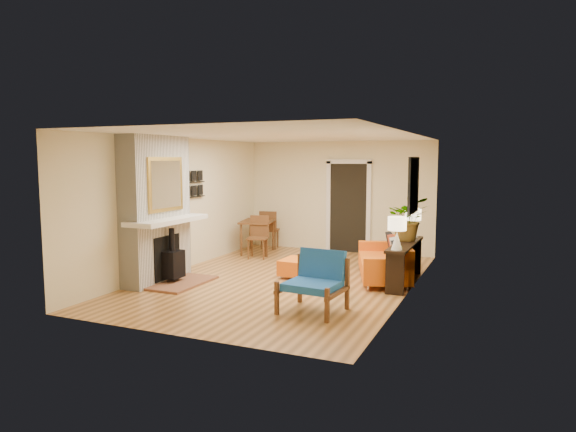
{
  "coord_description": "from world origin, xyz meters",
  "views": [
    {
      "loc": [
        3.7,
        -8.38,
        2.19
      ],
      "look_at": [
        0.0,
        0.2,
        1.15
      ],
      "focal_mm": 32.0,
      "sensor_mm": 36.0,
      "label": 1
    }
  ],
  "objects_px": {
    "dining_table": "(261,227)",
    "houseplant": "(408,219)",
    "lamp_near": "(397,229)",
    "lamp_far": "(413,219)",
    "sofa": "(388,261)",
    "console_table": "(405,251)",
    "blue_chair": "(316,278)",
    "ottoman": "(300,267)"
  },
  "relations": [
    {
      "from": "sofa",
      "to": "blue_chair",
      "type": "distance_m",
      "value": 2.4
    },
    {
      "from": "dining_table",
      "to": "lamp_far",
      "type": "distance_m",
      "value": 3.79
    },
    {
      "from": "dining_table",
      "to": "sofa",
      "type": "bearing_deg",
      "value": -23.42
    },
    {
      "from": "sofa",
      "to": "lamp_far",
      "type": "height_order",
      "value": "lamp_far"
    },
    {
      "from": "blue_chair",
      "to": "lamp_near",
      "type": "relative_size",
      "value": 1.67
    },
    {
      "from": "ottoman",
      "to": "lamp_far",
      "type": "bearing_deg",
      "value": 28.49
    },
    {
      "from": "dining_table",
      "to": "ottoman",
      "type": "bearing_deg",
      "value": -47.39
    },
    {
      "from": "blue_chair",
      "to": "lamp_near",
      "type": "xyz_separation_m",
      "value": [
        0.88,
        1.37,
        0.59
      ]
    },
    {
      "from": "houseplant",
      "to": "console_table",
      "type": "bearing_deg",
      "value": -87.81
    },
    {
      "from": "ottoman",
      "to": "sofa",
      "type": "bearing_deg",
      "value": 18.19
    },
    {
      "from": "sofa",
      "to": "houseplant",
      "type": "height_order",
      "value": "houseplant"
    },
    {
      "from": "dining_table",
      "to": "houseplant",
      "type": "xyz_separation_m",
      "value": [
        3.64,
        -1.38,
        0.51
      ]
    },
    {
      "from": "sofa",
      "to": "console_table",
      "type": "height_order",
      "value": "sofa"
    },
    {
      "from": "sofa",
      "to": "lamp_far",
      "type": "relative_size",
      "value": 3.88
    },
    {
      "from": "sofa",
      "to": "lamp_near",
      "type": "height_order",
      "value": "lamp_near"
    },
    {
      "from": "sofa",
      "to": "lamp_far",
      "type": "bearing_deg",
      "value": 55.97
    },
    {
      "from": "ottoman",
      "to": "blue_chair",
      "type": "xyz_separation_m",
      "value": [
        0.99,
        -1.84,
        0.28
      ]
    },
    {
      "from": "console_table",
      "to": "houseplant",
      "type": "xyz_separation_m",
      "value": [
        -0.01,
        0.26,
        0.55
      ]
    },
    {
      "from": "houseplant",
      "to": "blue_chair",
      "type": "bearing_deg",
      "value": -110.13
    },
    {
      "from": "dining_table",
      "to": "console_table",
      "type": "xyz_separation_m",
      "value": [
        3.65,
        -1.65,
        -0.04
      ]
    },
    {
      "from": "dining_table",
      "to": "houseplant",
      "type": "bearing_deg",
      "value": -20.84
    },
    {
      "from": "sofa",
      "to": "blue_chair",
      "type": "height_order",
      "value": "blue_chair"
    },
    {
      "from": "sofa",
      "to": "console_table",
      "type": "distance_m",
      "value": 0.48
    },
    {
      "from": "lamp_near",
      "to": "dining_table",
      "type": "bearing_deg",
      "value": 146.68
    },
    {
      "from": "dining_table",
      "to": "lamp_near",
      "type": "distance_m",
      "value": 4.39
    },
    {
      "from": "console_table",
      "to": "houseplant",
      "type": "bearing_deg",
      "value": 92.19
    },
    {
      "from": "console_table",
      "to": "lamp_far",
      "type": "distance_m",
      "value": 0.88
    },
    {
      "from": "console_table",
      "to": "lamp_near",
      "type": "height_order",
      "value": "lamp_near"
    },
    {
      "from": "blue_chair",
      "to": "ottoman",
      "type": "bearing_deg",
      "value": 118.29
    },
    {
      "from": "dining_table",
      "to": "lamp_far",
      "type": "bearing_deg",
      "value": -14.08
    },
    {
      "from": "lamp_far",
      "to": "dining_table",
      "type": "bearing_deg",
      "value": 165.92
    },
    {
      "from": "dining_table",
      "to": "lamp_near",
      "type": "xyz_separation_m",
      "value": [
        3.65,
        -2.4,
        0.45
      ]
    },
    {
      "from": "ottoman",
      "to": "blue_chair",
      "type": "relative_size",
      "value": 0.76
    },
    {
      "from": "lamp_near",
      "to": "houseplant",
      "type": "relative_size",
      "value": 0.67
    },
    {
      "from": "lamp_far",
      "to": "blue_chair",
      "type": "bearing_deg",
      "value": -107.21
    },
    {
      "from": "lamp_near",
      "to": "lamp_far",
      "type": "distance_m",
      "value": 1.48
    },
    {
      "from": "sofa",
      "to": "lamp_far",
      "type": "distance_m",
      "value": 0.96
    },
    {
      "from": "ottoman",
      "to": "console_table",
      "type": "height_order",
      "value": "console_table"
    },
    {
      "from": "sofa",
      "to": "ottoman",
      "type": "xyz_separation_m",
      "value": [
        -1.52,
        -0.5,
        -0.14
      ]
    },
    {
      "from": "dining_table",
      "to": "console_table",
      "type": "distance_m",
      "value": 4.0
    },
    {
      "from": "houseplant",
      "to": "sofa",
      "type": "bearing_deg",
      "value": -172.45
    },
    {
      "from": "lamp_near",
      "to": "houseplant",
      "type": "xyz_separation_m",
      "value": [
        -0.01,
        1.01,
        0.06
      ]
    }
  ]
}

